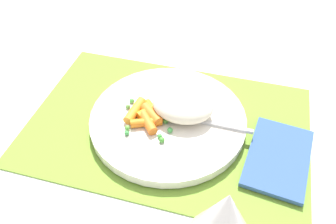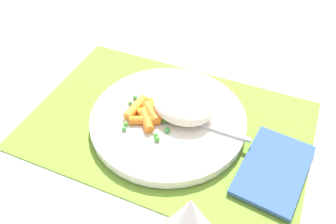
# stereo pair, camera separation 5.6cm
# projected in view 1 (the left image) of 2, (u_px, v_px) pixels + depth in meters

# --- Properties ---
(ground_plane) EXTENTS (2.40, 2.40, 0.00)m
(ground_plane) POSITION_uv_depth(u_px,v_px,m) (168.00, 125.00, 0.61)
(ground_plane) COLOR white
(placemat) EXTENTS (0.48, 0.32, 0.01)m
(placemat) POSITION_uv_depth(u_px,v_px,m) (168.00, 124.00, 0.61)
(placemat) COLOR olive
(placemat) RESTS_ON ground_plane
(plate) EXTENTS (0.27, 0.27, 0.02)m
(plate) POSITION_uv_depth(u_px,v_px,m) (168.00, 120.00, 0.60)
(plate) COLOR silver
(plate) RESTS_ON placemat
(rice_mound) EXTENTS (0.10, 0.08, 0.04)m
(rice_mound) POSITION_uv_depth(u_px,v_px,m) (183.00, 105.00, 0.58)
(rice_mound) COLOR beige
(rice_mound) RESTS_ON plate
(carrot_portion) EXTENTS (0.07, 0.08, 0.02)m
(carrot_portion) POSITION_uv_depth(u_px,v_px,m) (147.00, 115.00, 0.59)
(carrot_portion) COLOR orange
(carrot_portion) RESTS_ON plate
(pea_scatter) EXTENTS (0.09, 0.08, 0.01)m
(pea_scatter) POSITION_uv_depth(u_px,v_px,m) (150.00, 121.00, 0.58)
(pea_scatter) COLOR #498D3F
(pea_scatter) RESTS_ON plate
(fork) EXTENTS (0.19, 0.02, 0.01)m
(fork) POSITION_uv_depth(u_px,v_px,m) (184.00, 118.00, 0.59)
(fork) COLOR silver
(fork) RESTS_ON plate
(wine_glass) EXTENTS (0.07, 0.07, 0.18)m
(wine_glass) POSITION_uv_depth(u_px,v_px,m) (223.00, 223.00, 0.34)
(wine_glass) COLOR silver
(wine_glass) RESTS_ON ground_plane
(napkin) EXTENTS (0.11, 0.16, 0.01)m
(napkin) POSITION_uv_depth(u_px,v_px,m) (278.00, 157.00, 0.55)
(napkin) COLOR #33518C
(napkin) RESTS_ON placemat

